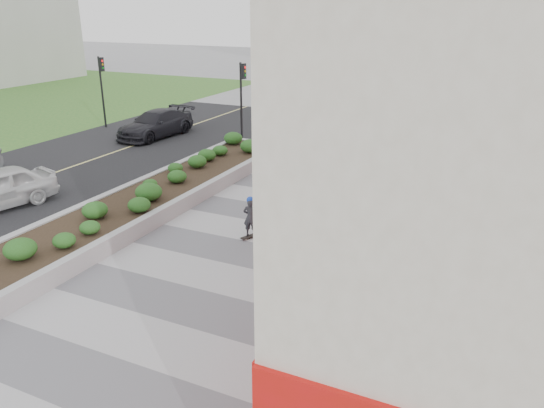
{
  "coord_description": "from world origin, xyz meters",
  "views": [
    {
      "loc": [
        6.41,
        -7.63,
        6.97
      ],
      "look_at": [
        -0.29,
        6.54,
        1.1
      ],
      "focal_mm": 35.0,
      "sensor_mm": 36.0,
      "label": 1
    }
  ],
  "objects_px": {
    "traffic_signal_far": "(102,81)",
    "skateboarder": "(250,217)",
    "planter": "(149,196)",
    "car_dark": "(156,124)",
    "traffic_signal_near": "(242,90)"
  },
  "relations": [
    {
      "from": "planter",
      "to": "traffic_signal_near",
      "type": "bearing_deg",
      "value": 99.35
    },
    {
      "from": "traffic_signal_near",
      "to": "car_dark",
      "type": "height_order",
      "value": "traffic_signal_near"
    },
    {
      "from": "planter",
      "to": "car_dark",
      "type": "height_order",
      "value": "car_dark"
    },
    {
      "from": "planter",
      "to": "traffic_signal_near",
      "type": "xyz_separation_m",
      "value": [
        -1.73,
        10.5,
        2.34
      ]
    },
    {
      "from": "skateboarder",
      "to": "car_dark",
      "type": "distance_m",
      "value": 15.2
    },
    {
      "from": "traffic_signal_near",
      "to": "car_dark",
      "type": "relative_size",
      "value": 0.83
    },
    {
      "from": "traffic_signal_near",
      "to": "car_dark",
      "type": "xyz_separation_m",
      "value": [
        -4.92,
        -1.23,
        -2.03
      ]
    },
    {
      "from": "planter",
      "to": "traffic_signal_far",
      "type": "height_order",
      "value": "traffic_signal_far"
    },
    {
      "from": "planter",
      "to": "traffic_signal_far",
      "type": "relative_size",
      "value": 4.29
    },
    {
      "from": "planter",
      "to": "traffic_signal_near",
      "type": "height_order",
      "value": "traffic_signal_near"
    },
    {
      "from": "car_dark",
      "to": "traffic_signal_near",
      "type": "bearing_deg",
      "value": 18.89
    },
    {
      "from": "planter",
      "to": "car_dark",
      "type": "distance_m",
      "value": 11.41
    },
    {
      "from": "traffic_signal_far",
      "to": "skateboarder",
      "type": "bearing_deg",
      "value": -34.93
    },
    {
      "from": "planter",
      "to": "car_dark",
      "type": "relative_size",
      "value": 3.57
    },
    {
      "from": "traffic_signal_far",
      "to": "skateboarder",
      "type": "height_order",
      "value": "traffic_signal_far"
    }
  ]
}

